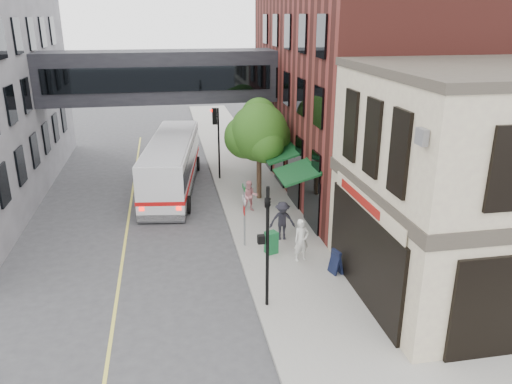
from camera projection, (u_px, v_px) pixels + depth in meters
name	position (u px, v px, depth m)	size (l,w,h in m)	color
ground	(267.00, 343.00, 16.12)	(120.00, 120.00, 0.00)	#38383A
sidewalk_main	(252.00, 193.00, 29.41)	(4.00, 60.00, 0.15)	gray
corner_building	(499.00, 184.00, 18.10)	(10.19, 8.12, 8.45)	tan
brick_building	(382.00, 69.00, 29.38)	(13.76, 18.00, 14.00)	#56201B
skyway_bridge	(159.00, 76.00, 30.10)	(14.00, 3.18, 3.00)	black
traffic_signal_near	(267.00, 233.00, 17.04)	(0.44, 0.22, 4.60)	black
traffic_signal_far	(216.00, 129.00, 30.80)	(0.53, 0.28, 4.50)	black
street_sign_pole	(244.00, 209.00, 22.03)	(0.08, 0.75, 3.00)	gray
street_tree	(258.00, 132.00, 27.43)	(3.80, 3.20, 5.60)	#382619
lane_marking	(127.00, 230.00, 24.53)	(0.12, 40.00, 0.01)	#D8CC4C
bus	(172.00, 162.00, 29.88)	(4.00, 11.43, 3.01)	silver
pedestrian_a	(301.00, 240.00, 20.95)	(0.67, 0.44, 1.85)	silver
pedestrian_b	(250.00, 196.00, 26.31)	(0.81, 0.63, 1.67)	pink
pedestrian_c	(282.00, 221.00, 22.94)	(1.19, 0.68, 1.84)	black
newspaper_box	(271.00, 242.00, 21.74)	(0.49, 0.44, 0.99)	#155D2F
sandwich_board	(336.00, 262.00, 20.03)	(0.36, 0.56, 1.00)	black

